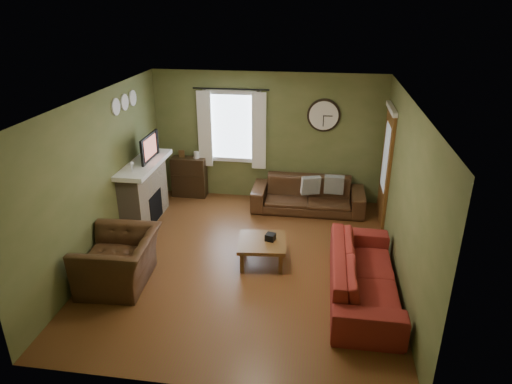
# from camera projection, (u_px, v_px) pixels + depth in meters

# --- Properties ---
(floor) EXTENTS (4.60, 5.20, 0.00)m
(floor) POSITION_uv_depth(u_px,v_px,m) (246.00, 261.00, 7.31)
(floor) COLOR brown
(floor) RESTS_ON ground
(ceiling) EXTENTS (4.60, 5.20, 0.00)m
(ceiling) POSITION_uv_depth(u_px,v_px,m) (245.00, 100.00, 6.28)
(ceiling) COLOR white
(ceiling) RESTS_ON ground
(wall_left) EXTENTS (0.00, 5.20, 2.60)m
(wall_left) POSITION_uv_depth(u_px,v_px,m) (100.00, 178.00, 7.11)
(wall_left) COLOR #5F6737
(wall_left) RESTS_ON ground
(wall_right) EXTENTS (0.00, 5.20, 2.60)m
(wall_right) POSITION_uv_depth(u_px,v_px,m) (405.00, 196.00, 6.49)
(wall_right) COLOR #5F6737
(wall_right) RESTS_ON ground
(wall_back) EXTENTS (4.60, 0.00, 2.60)m
(wall_back) POSITION_uv_depth(u_px,v_px,m) (267.00, 137.00, 9.16)
(wall_back) COLOR #5F6737
(wall_back) RESTS_ON ground
(wall_front) EXTENTS (4.60, 0.00, 2.60)m
(wall_front) POSITION_uv_depth(u_px,v_px,m) (201.00, 288.00, 4.44)
(wall_front) COLOR #5F6737
(wall_front) RESTS_ON ground
(fireplace) EXTENTS (0.40, 1.40, 1.10)m
(fireplace) POSITION_uv_depth(u_px,v_px,m) (144.00, 194.00, 8.42)
(fireplace) COLOR tan
(fireplace) RESTS_ON floor
(firebox) EXTENTS (0.04, 0.60, 0.55)m
(firebox) POSITION_uv_depth(u_px,v_px,m) (155.00, 207.00, 8.49)
(firebox) COLOR black
(firebox) RESTS_ON fireplace
(mantel) EXTENTS (0.58, 1.60, 0.08)m
(mantel) POSITION_uv_depth(u_px,v_px,m) (143.00, 164.00, 8.18)
(mantel) COLOR white
(mantel) RESTS_ON fireplace
(tv) EXTENTS (0.08, 0.60, 0.35)m
(tv) POSITION_uv_depth(u_px,v_px,m) (146.00, 150.00, 8.23)
(tv) COLOR black
(tv) RESTS_ON mantel
(tv_screen) EXTENTS (0.02, 0.62, 0.36)m
(tv_screen) POSITION_uv_depth(u_px,v_px,m) (150.00, 147.00, 8.20)
(tv_screen) COLOR #994C3F
(tv_screen) RESTS_ON mantel
(medallion_left) EXTENTS (0.28, 0.28, 0.03)m
(medallion_left) POSITION_uv_depth(u_px,v_px,m) (116.00, 107.00, 7.45)
(medallion_left) COLOR white
(medallion_left) RESTS_ON wall_left
(medallion_mid) EXTENTS (0.28, 0.28, 0.03)m
(medallion_mid) POSITION_uv_depth(u_px,v_px,m) (125.00, 102.00, 7.77)
(medallion_mid) COLOR white
(medallion_mid) RESTS_ON wall_left
(medallion_right) EXTENTS (0.28, 0.28, 0.03)m
(medallion_right) POSITION_uv_depth(u_px,v_px,m) (133.00, 98.00, 8.09)
(medallion_right) COLOR white
(medallion_right) RESTS_ON wall_left
(window_pane) EXTENTS (1.00, 0.02, 1.30)m
(window_pane) POSITION_uv_depth(u_px,v_px,m) (233.00, 127.00, 9.16)
(window_pane) COLOR silver
(window_pane) RESTS_ON wall_back
(curtain_rod) EXTENTS (0.03, 0.03, 1.50)m
(curtain_rod) POSITION_uv_depth(u_px,v_px,m) (231.00, 89.00, 8.76)
(curtain_rod) COLOR black
(curtain_rod) RESTS_ON wall_back
(curtain_left) EXTENTS (0.28, 0.04, 1.55)m
(curtain_left) POSITION_uv_depth(u_px,v_px,m) (205.00, 129.00, 9.16)
(curtain_left) COLOR white
(curtain_left) RESTS_ON wall_back
(curtain_right) EXTENTS (0.28, 0.04, 1.55)m
(curtain_right) POSITION_uv_depth(u_px,v_px,m) (259.00, 132.00, 9.01)
(curtain_right) COLOR white
(curtain_right) RESTS_ON wall_back
(wall_clock) EXTENTS (0.64, 0.06, 0.64)m
(wall_clock) POSITION_uv_depth(u_px,v_px,m) (324.00, 116.00, 8.77)
(wall_clock) COLOR white
(wall_clock) RESTS_ON wall_back
(door) EXTENTS (0.05, 0.90, 2.10)m
(door) POSITION_uv_depth(u_px,v_px,m) (386.00, 168.00, 8.27)
(door) COLOR brown
(door) RESTS_ON floor
(bookshelf) EXTENTS (0.71, 0.30, 0.84)m
(bookshelf) POSITION_uv_depth(u_px,v_px,m) (189.00, 177.00, 9.57)
(bookshelf) COLOR black
(bookshelf) RESTS_ON floor
(book) EXTENTS (0.18, 0.23, 0.02)m
(book) POSITION_uv_depth(u_px,v_px,m) (193.00, 152.00, 9.41)
(book) COLOR brown
(book) RESTS_ON bookshelf
(sofa_brown) EXTENTS (2.18, 0.85, 0.64)m
(sofa_brown) POSITION_uv_depth(u_px,v_px,m) (308.00, 195.00, 8.96)
(sofa_brown) COLOR #3E2616
(sofa_brown) RESTS_ON floor
(pillow_left) EXTENTS (0.38, 0.13, 0.38)m
(pillow_left) POSITION_uv_depth(u_px,v_px,m) (334.00, 185.00, 8.84)
(pillow_left) COLOR gray
(pillow_left) RESTS_ON sofa_brown
(pillow_right) EXTENTS (0.38, 0.22, 0.36)m
(pillow_right) POSITION_uv_depth(u_px,v_px,m) (311.00, 185.00, 8.81)
(pillow_right) COLOR gray
(pillow_right) RESTS_ON sofa_brown
(sofa_red) EXTENTS (0.90, 2.31, 0.68)m
(sofa_red) POSITION_uv_depth(u_px,v_px,m) (364.00, 274.00, 6.37)
(sofa_red) COLOR maroon
(sofa_red) RESTS_ON floor
(armchair) EXTENTS (1.09, 1.23, 0.76)m
(armchair) POSITION_uv_depth(u_px,v_px,m) (119.00, 260.00, 6.63)
(armchair) COLOR #3E2616
(armchair) RESTS_ON floor
(coffee_table) EXTENTS (0.80, 0.80, 0.39)m
(coffee_table) POSITION_uv_depth(u_px,v_px,m) (262.00, 252.00, 7.21)
(coffee_table) COLOR brown
(coffee_table) RESTS_ON floor
(tissue_box) EXTENTS (0.17, 0.17, 0.11)m
(tissue_box) POSITION_uv_depth(u_px,v_px,m) (270.00, 240.00, 7.15)
(tissue_box) COLOR black
(tissue_box) RESTS_ON coffee_table
(wine_glass_a) EXTENTS (0.06, 0.06, 0.18)m
(wine_glass_a) POSITION_uv_depth(u_px,v_px,m) (131.00, 167.00, 7.65)
(wine_glass_a) COLOR white
(wine_glass_a) RESTS_ON mantel
(wine_glass_b) EXTENTS (0.06, 0.06, 0.18)m
(wine_glass_b) POSITION_uv_depth(u_px,v_px,m) (132.00, 167.00, 7.68)
(wine_glass_b) COLOR white
(wine_glass_b) RESTS_ON mantel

